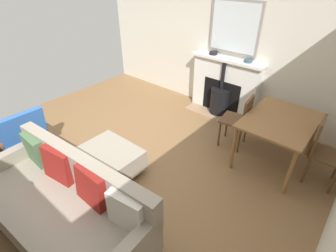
% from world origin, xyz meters
% --- Properties ---
extents(ground_plane, '(5.28, 5.33, 0.01)m').
position_xyz_m(ground_plane, '(0.00, 0.00, -0.00)').
color(ground_plane, olive).
extents(wall_left, '(0.12, 5.33, 2.68)m').
position_xyz_m(wall_left, '(-2.64, 0.00, 1.34)').
color(wall_left, beige).
rests_on(wall_left, ground).
extents(fireplace, '(0.53, 1.37, 1.08)m').
position_xyz_m(fireplace, '(-2.44, 0.37, 0.48)').
color(fireplace, '#9E7A5B').
rests_on(fireplace, ground).
extents(mirror_over_mantel, '(0.04, 0.91, 0.87)m').
position_xyz_m(mirror_over_mantel, '(-2.55, 0.37, 1.57)').
color(mirror_over_mantel, gray).
extents(mantel_bowl_near, '(0.15, 0.15, 0.05)m').
position_xyz_m(mantel_bowl_near, '(-2.46, 0.06, 1.11)').
color(mantel_bowl_near, black).
rests_on(mantel_bowl_near, fireplace).
extents(mantel_bowl_far, '(0.14, 0.14, 0.05)m').
position_xyz_m(mantel_bowl_far, '(-2.46, 0.75, 1.11)').
color(mantel_bowl_far, '#334C56').
rests_on(mantel_bowl_far, fireplace).
extents(sofa, '(1.00, 2.14, 0.82)m').
position_xyz_m(sofa, '(0.94, 0.42, 0.36)').
color(sofa, '#B2B2B7').
rests_on(sofa, ground).
extents(ottoman, '(0.68, 0.81, 0.37)m').
position_xyz_m(ottoman, '(0.09, 0.08, 0.23)').
color(ottoman, '#B2B2B7').
rests_on(ottoman, ground).
extents(armchair_accent, '(0.68, 0.60, 0.80)m').
position_xyz_m(armchair_accent, '(0.66, -1.15, 0.44)').
color(armchair_accent, brown).
rests_on(armchair_accent, ground).
extents(dining_table, '(1.13, 0.85, 0.72)m').
position_xyz_m(dining_table, '(-1.60, 1.69, 0.64)').
color(dining_table, olive).
rests_on(dining_table, ground).
extents(dining_chair_near_fireplace, '(0.45, 0.45, 0.87)m').
position_xyz_m(dining_chair_near_fireplace, '(-1.62, 1.13, 0.52)').
color(dining_chair_near_fireplace, brown).
rests_on(dining_chair_near_fireplace, ground).
extents(dining_chair_by_back_wall, '(0.43, 0.43, 0.91)m').
position_xyz_m(dining_chair_by_back_wall, '(-1.60, 2.25, 0.53)').
color(dining_chair_by_back_wall, brown).
rests_on(dining_chair_by_back_wall, ground).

